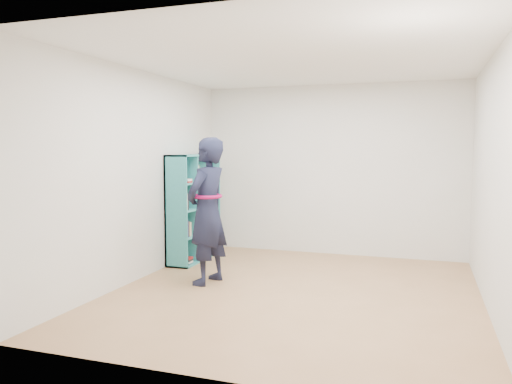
% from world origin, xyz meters
% --- Properties ---
extents(floor, '(4.50, 4.50, 0.00)m').
position_xyz_m(floor, '(0.00, 0.00, 0.00)').
color(floor, '#9A7046').
rests_on(floor, ground).
extents(ceiling, '(4.50, 4.50, 0.00)m').
position_xyz_m(ceiling, '(0.00, 0.00, 2.60)').
color(ceiling, white).
rests_on(ceiling, wall_back).
extents(wall_left, '(0.02, 4.50, 2.60)m').
position_xyz_m(wall_left, '(-2.00, 0.00, 1.30)').
color(wall_left, silver).
rests_on(wall_left, floor).
extents(wall_right, '(0.02, 4.50, 2.60)m').
position_xyz_m(wall_right, '(2.00, 0.00, 1.30)').
color(wall_right, silver).
rests_on(wall_right, floor).
extents(wall_back, '(4.00, 0.02, 2.60)m').
position_xyz_m(wall_back, '(0.00, 2.25, 1.30)').
color(wall_back, silver).
rests_on(wall_back, floor).
extents(wall_front, '(4.00, 0.02, 2.60)m').
position_xyz_m(wall_front, '(0.00, -2.25, 1.30)').
color(wall_front, silver).
rests_on(wall_front, floor).
extents(bookshelf, '(0.34, 1.16, 1.55)m').
position_xyz_m(bookshelf, '(-1.85, 1.19, 0.76)').
color(bookshelf, teal).
rests_on(bookshelf, floor).
extents(person, '(0.53, 0.71, 1.77)m').
position_xyz_m(person, '(-1.11, 0.08, 0.89)').
color(person, black).
rests_on(person, floor).
extents(smartphone, '(0.02, 0.11, 0.15)m').
position_xyz_m(smartphone, '(-1.23, 0.19, 1.00)').
color(smartphone, silver).
rests_on(smartphone, person).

